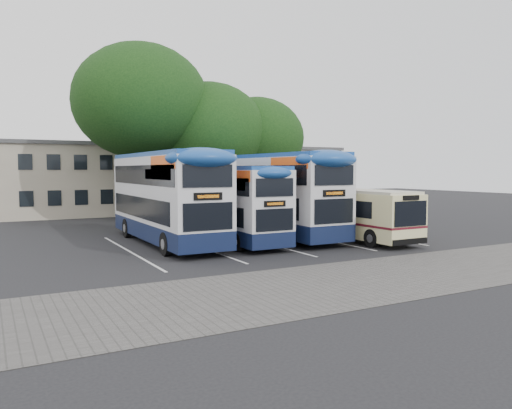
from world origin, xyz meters
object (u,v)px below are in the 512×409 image
object	(u,v)px
lamp_post	(273,157)
bus_dd_right	(273,191)
tree_right	(257,138)
bus_single	(347,210)
tree_left	(141,101)
bus_dd_mid	(229,200)
bus_dd_left	(165,194)
tree_mid	(209,131)

from	to	relation	value
lamp_post	bus_dd_right	xyz separation A→B (m)	(-7.91, -13.48, -2.44)
tree_right	bus_single	world-z (taller)	tree_right
tree_left	lamp_post	bearing A→B (deg)	10.67
tree_right	bus_dd_mid	bearing A→B (deg)	-124.81
tree_left	bus_dd_left	xyz separation A→B (m)	(-1.77, -10.78, -6.23)
bus_dd_right	bus_dd_left	bearing A→B (deg)	177.08
tree_left	tree_right	xyz separation A→B (m)	(9.54, -0.15, -2.35)
bus_dd_mid	bus_single	distance (m)	6.83
tree_mid	bus_dd_left	bearing A→B (deg)	-123.92
bus_dd_mid	bus_single	xyz separation A→B (m)	(6.47, -2.10, -0.65)
tree_mid	bus_single	world-z (taller)	tree_mid
lamp_post	bus_dd_mid	world-z (taller)	lamp_post
tree_right	bus_dd_mid	distance (m)	14.80
tree_right	bus_dd_left	xyz separation A→B (m)	(-11.31, -10.63, -3.88)
bus_dd_right	bus_single	size ratio (longest dim) A/B	1.22
lamp_post	tree_right	bearing A→B (deg)	-140.35
tree_mid	lamp_post	bearing A→B (deg)	21.04
bus_dd_left	bus_dd_mid	xyz separation A→B (m)	(3.22, -1.01, -0.39)
bus_dd_left	bus_dd_mid	distance (m)	3.40
tree_left	bus_dd_left	size ratio (longest dim) A/B	1.14
tree_right	bus_dd_mid	size ratio (longest dim) A/B	1.00
lamp_post	tree_mid	distance (m)	8.17
lamp_post	bus_single	world-z (taller)	lamp_post
tree_right	bus_single	distance (m)	14.68
tree_left	bus_dd_mid	size ratio (longest dim) A/B	1.33
lamp_post	bus_dd_mid	xyz separation A→B (m)	(-11.13, -14.16, -2.84)
bus_dd_left	bus_dd_right	size ratio (longest dim) A/B	1.00
bus_dd_mid	bus_single	size ratio (longest dim) A/B	1.03
bus_dd_mid	tree_mid	bearing A→B (deg)	71.88
lamp_post	tree_left	bearing A→B (deg)	-169.33
tree_left	bus_single	size ratio (longest dim) A/B	1.38
tree_left	bus_dd_mid	xyz separation A→B (m)	(1.45, -11.79, -6.62)
tree_left	bus_single	xyz separation A→B (m)	(7.92, -13.88, -7.27)
lamp_post	tree_mid	world-z (taller)	tree_mid
lamp_post	tree_left	world-z (taller)	tree_left
lamp_post	tree_right	size ratio (longest dim) A/B	0.92
lamp_post	tree_mid	bearing A→B (deg)	-158.96
bus_dd_left	bus_dd_mid	size ratio (longest dim) A/B	1.17
tree_right	bus_dd_left	world-z (taller)	tree_right
tree_left	tree_mid	size ratio (longest dim) A/B	1.23
tree_right	bus_dd_left	size ratio (longest dim) A/B	0.85
tree_right	bus_dd_mid	world-z (taller)	tree_right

